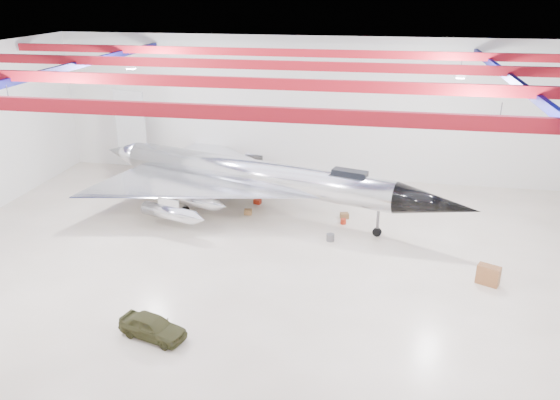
# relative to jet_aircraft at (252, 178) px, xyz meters

# --- Properties ---
(floor) EXTENTS (40.00, 40.00, 0.00)m
(floor) POSITION_rel_jet_aircraft_xyz_m (2.50, -6.86, -2.44)
(floor) COLOR #B8AA92
(floor) RESTS_ON ground
(wall_back) EXTENTS (40.00, 0.00, 40.00)m
(wall_back) POSITION_rel_jet_aircraft_xyz_m (2.50, 8.14, 3.06)
(wall_back) COLOR silver
(wall_back) RESTS_ON floor
(ceiling) EXTENTS (40.00, 40.00, 0.00)m
(ceiling) POSITION_rel_jet_aircraft_xyz_m (2.50, -6.86, 8.56)
(ceiling) COLOR #0A0F38
(ceiling) RESTS_ON wall_back
(ceiling_structure) EXTENTS (39.50, 29.50, 1.08)m
(ceiling_structure) POSITION_rel_jet_aircraft_xyz_m (2.50, -6.86, 7.88)
(ceiling_structure) COLOR maroon
(ceiling_structure) RESTS_ON ceiling
(jet_aircraft) EXTENTS (26.72, 19.31, 7.45)m
(jet_aircraft) POSITION_rel_jet_aircraft_xyz_m (0.00, 0.00, 0.00)
(jet_aircraft) COLOR silver
(jet_aircraft) RESTS_ON floor
(jeep) EXTENTS (3.35, 2.07, 1.07)m
(jeep) POSITION_rel_jet_aircraft_xyz_m (-0.99, -14.82, -1.91)
(jeep) COLOR #38381C
(jeep) RESTS_ON floor
(desk) EXTENTS (1.27, 0.99, 1.04)m
(desk) POSITION_rel_jet_aircraft_xyz_m (14.22, -7.31, -1.92)
(desk) COLOR brown
(desk) RESTS_ON floor
(toolbox_red) EXTENTS (0.56, 0.49, 0.34)m
(toolbox_red) POSITION_rel_jet_aircraft_xyz_m (0.01, 1.43, -2.27)
(toolbox_red) COLOR #9D220F
(toolbox_red) RESTS_ON floor
(engine_drum) EXTENTS (0.62, 0.62, 0.44)m
(engine_drum) POSITION_rel_jet_aircraft_xyz_m (5.70, -3.66, -2.22)
(engine_drum) COLOR #59595B
(engine_drum) RESTS_ON floor
(parts_bin) EXTENTS (0.65, 0.57, 0.38)m
(parts_bin) POSITION_rel_jet_aircraft_xyz_m (6.28, -0.06, -2.25)
(parts_bin) COLOR olive
(parts_bin) RESTS_ON floor
(crate_small) EXTENTS (0.46, 0.41, 0.27)m
(crate_small) POSITION_rel_jet_aircraft_xyz_m (-5.52, -0.40, -2.31)
(crate_small) COLOR #59595B
(crate_small) RESTS_ON floor
(tool_chest) EXTENTS (0.38, 0.38, 0.34)m
(tool_chest) POSITION_rel_jet_aircraft_xyz_m (6.28, -0.98, -2.27)
(tool_chest) COLOR #9D220F
(tool_chest) RESTS_ON floor
(oil_barrel) EXTENTS (0.55, 0.46, 0.36)m
(oil_barrel) POSITION_rel_jet_aircraft_xyz_m (-0.18, -0.58, -2.26)
(oil_barrel) COLOR olive
(oil_barrel) RESTS_ON floor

